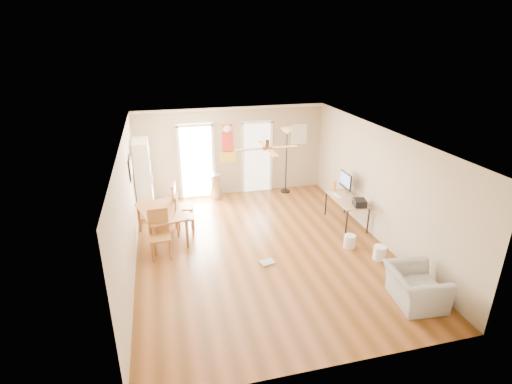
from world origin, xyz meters
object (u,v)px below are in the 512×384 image
object	(u,v)px
bookshelf	(143,177)
wastebasket_a	(350,241)
dining_chair_right_a	(183,205)
dining_chair_near	(160,235)
computer_desk	(346,211)
wastebasket_b	(380,253)
armchair	(415,287)
dining_chair_right_b	(185,215)
torchiere_lamp	(286,161)
trash_can	(216,186)
dining_table	(162,225)
printer	(360,203)

from	to	relation	value
bookshelf	wastebasket_a	xyz separation A→B (m)	(4.46, -3.10, -0.85)
dining_chair_right_a	dining_chair_near	distance (m)	1.58
dining_chair_right_a	wastebasket_a	world-z (taller)	dining_chair_right_a
computer_desk	wastebasket_b	size ratio (longest dim) A/B	4.18
armchair	dining_chair_right_b	bearing A→B (deg)	52.18
dining_chair_right_a	armchair	bearing A→B (deg)	-128.64
torchiere_lamp	dining_chair_right_b	bearing A→B (deg)	-147.89
trash_can	armchair	bearing A→B (deg)	-64.45
dining_table	trash_can	size ratio (longest dim) A/B	1.93
dining_chair_near	wastebasket_b	size ratio (longest dim) A/B	3.40
torchiere_lamp	armchair	size ratio (longest dim) A/B	1.99
dining_chair_near	computer_desk	bearing A→B (deg)	3.81
wastebasket_b	dining_table	bearing A→B (deg)	155.10
bookshelf	dining_chair_near	world-z (taller)	bookshelf
printer	wastebasket_b	size ratio (longest dim) A/B	1.03
printer	computer_desk	bearing A→B (deg)	110.52
dining_table	wastebasket_b	distance (m)	4.93
dining_table	printer	bearing A→B (deg)	-10.05
dining_chair_right_a	trash_can	distance (m)	1.84
bookshelf	armchair	distance (m)	7.01
wastebasket_a	wastebasket_b	world-z (taller)	wastebasket_b
dining_chair_right_b	computer_desk	distance (m)	4.00
bookshelf	torchiere_lamp	world-z (taller)	bookshelf
armchair	dining_table	bearing A→B (deg)	57.02
dining_table	trash_can	xyz separation A→B (m)	(1.59, 2.14, 0.01)
printer	dining_table	bearing A→B (deg)	-178.07
dining_chair_right_a	torchiere_lamp	bearing A→B (deg)	-55.66
bookshelf	armchair	size ratio (longest dim) A/B	2.01
printer	trash_can	bearing A→B (deg)	147.54
dining_chair_near	armchair	size ratio (longest dim) A/B	1.06
dining_table	computer_desk	distance (m)	4.54
dining_chair_near	trash_can	xyz separation A→B (m)	(1.65, 2.96, -0.15)
dining_chair_right_a	torchiere_lamp	world-z (taller)	torchiere_lamp
wastebasket_a	wastebasket_b	size ratio (longest dim) A/B	0.97
dining_chair_right_b	armchair	distance (m)	5.24
dining_table	dining_chair_near	distance (m)	0.85
printer	wastebasket_a	bearing A→B (deg)	-117.09
dining_chair_near	dining_chair_right_b	bearing A→B (deg)	54.87
dining_chair_right_a	wastebasket_a	size ratio (longest dim) A/B	3.64
bookshelf	dining_chair_right_b	size ratio (longest dim) A/B	2.00
bookshelf	wastebasket_b	bearing A→B (deg)	-26.83
dining_chair_near	trash_can	size ratio (longest dim) A/B	1.41
dining_chair_near	trash_can	distance (m)	3.39
torchiere_lamp	printer	size ratio (longest dim) A/B	6.19
torchiere_lamp	armchair	distance (m)	5.71
armchair	printer	bearing A→B (deg)	0.12
wastebasket_a	dining_chair_right_a	bearing A→B (deg)	149.42
bookshelf	dining_table	bearing A→B (deg)	-66.31
computer_desk	printer	size ratio (longest dim) A/B	4.04
wastebasket_a	bookshelf	bearing A→B (deg)	145.25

